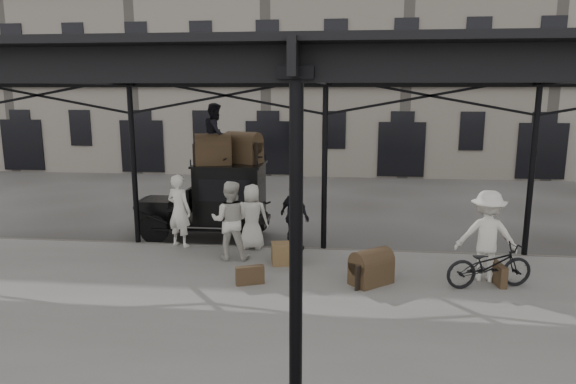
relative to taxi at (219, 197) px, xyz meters
name	(u,v)px	position (x,y,z in m)	size (l,w,h in m)	color
ground	(320,282)	(3.00, -3.08, -1.20)	(120.00, 120.00, 0.00)	#383533
platform	(315,318)	(3.00, -5.08, -1.13)	(28.00, 8.00, 0.15)	slate
canopy	(318,66)	(3.00, -4.80, 3.39)	(22.50, 9.00, 4.74)	black
building_frontage	(337,37)	(3.00, 14.92, 5.80)	(64.00, 8.00, 14.00)	slate
taxi	(219,197)	(0.00, 0.00, 0.00)	(3.65, 1.55, 2.18)	black
porter_left	(179,211)	(-0.76, -1.28, -0.10)	(0.70, 0.46, 1.91)	silver
porter_midleft	(230,220)	(0.79, -2.16, -0.09)	(0.93, 0.73, 1.92)	beige
porter_centre	(252,217)	(1.16, -1.28, -0.21)	(0.83, 0.54, 1.69)	beige
porter_official	(295,216)	(2.26, -1.28, -0.17)	(1.04, 0.43, 1.77)	black
porter_right	(487,236)	(6.53, -2.96, -0.07)	(1.27, 0.73, 1.97)	silver
bicycle	(489,265)	(6.51, -3.38, -0.57)	(0.64, 1.84, 0.97)	black
porter_roof	(216,134)	(-0.03, -0.10, 1.81)	(0.81, 0.63, 1.66)	black
steamer_trunk_roof_near	(213,152)	(-0.08, -0.25, 1.33)	(0.97, 0.59, 0.71)	#44341F
steamer_trunk_roof_far	(243,150)	(0.67, 0.20, 1.34)	(0.98, 0.60, 0.72)	#44341F
steamer_trunk_platform	(371,269)	(4.10, -3.45, -0.74)	(0.86, 0.53, 0.63)	#44341F
wicker_hamper	(285,254)	(2.13, -2.38, -0.80)	(0.60, 0.45, 0.50)	olive
suitcase_upright	(498,274)	(6.76, -3.20, -0.83)	(0.15, 0.60, 0.45)	#44341F
suitcase_flat	(250,275)	(1.55, -3.76, -0.85)	(0.60, 0.15, 0.40)	#44341F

